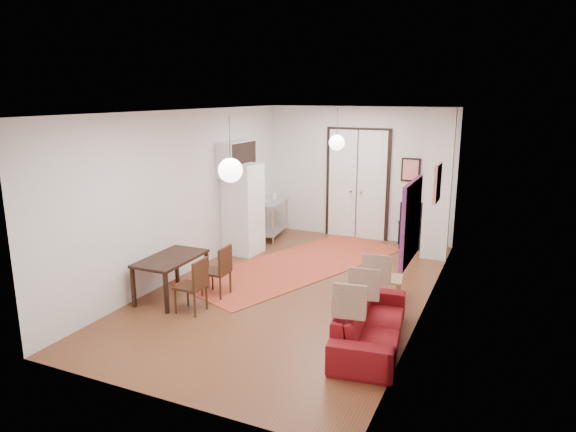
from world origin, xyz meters
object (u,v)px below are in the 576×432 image
at_px(coffee_table, 376,279).
at_px(dining_chair_near, 218,266).
at_px(sofa, 370,323).
at_px(kitchen_counter, 270,214).
at_px(fridge, 243,209).
at_px(dining_table, 171,262).
at_px(dining_chair_far, 193,280).
at_px(black_side_chair, 411,219).

height_order(coffee_table, dining_chair_near, dining_chair_near).
xyz_separation_m(sofa, kitchen_counter, (-3.40, 4.00, 0.26)).
distance_m(fridge, dining_chair_near, 2.27).
height_order(coffee_table, kitchen_counter, kitchen_counter).
xyz_separation_m(fridge, dining_table, (0.11, -2.55, -0.32)).
bearing_deg(kitchen_counter, fridge, -98.00).
bearing_deg(sofa, dining_chair_near, 67.91).
bearing_deg(fridge, coffee_table, -18.55).
height_order(kitchen_counter, fridge, fridge).
bearing_deg(fridge, sofa, -35.66).
height_order(sofa, fridge, fridge).
height_order(kitchen_counter, dining_chair_far, kitchen_counter).
bearing_deg(dining_chair_far, coffee_table, 122.40).
bearing_deg(dining_chair_near, dining_chair_far, -1.00).
xyz_separation_m(fridge, black_side_chair, (3.01, 1.83, -0.32)).
xyz_separation_m(sofa, coffee_table, (-0.33, 1.53, 0.02)).
bearing_deg(kitchen_counter, dining_chair_near, -85.92).
height_order(kitchen_counter, dining_table, kitchen_counter).
distance_m(sofa, kitchen_counter, 5.26).
bearing_deg(dining_chair_far, sofa, 89.54).
bearing_deg(black_side_chair, dining_chair_far, 48.32).
height_order(coffee_table, black_side_chair, black_side_chair).
bearing_deg(coffee_table, kitchen_counter, 141.22).
xyz_separation_m(fridge, dining_chair_near, (0.71, -2.12, -0.44)).
xyz_separation_m(dining_chair_near, black_side_chair, (2.29, 3.95, 0.12)).
relative_size(coffee_table, dining_chair_near, 1.04).
relative_size(sofa, black_side_chair, 1.95).
relative_size(kitchen_counter, dining_table, 0.98).
bearing_deg(dining_chair_far, fridge, -166.80).
bearing_deg(dining_table, dining_chair_far, -24.23).
xyz_separation_m(dining_chair_near, dining_chair_far, (0.00, -0.70, 0.00)).
height_order(dining_chair_near, black_side_chair, black_side_chair).
distance_m(sofa, black_side_chair, 4.65).
xyz_separation_m(coffee_table, dining_chair_far, (-2.36, -1.56, 0.16)).
bearing_deg(sofa, dining_table, 77.74).
bearing_deg(dining_table, coffee_table, 23.49).
height_order(dining_chair_near, dining_chair_far, same).
distance_m(dining_chair_near, black_side_chair, 4.57).
relative_size(dining_table, black_side_chair, 1.20).
xyz_separation_m(kitchen_counter, black_side_chair, (3.01, 0.62, 0.05)).
xyz_separation_m(sofa, dining_chair_far, (-2.69, -0.03, 0.19)).
bearing_deg(kitchen_counter, black_side_chair, 3.67).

